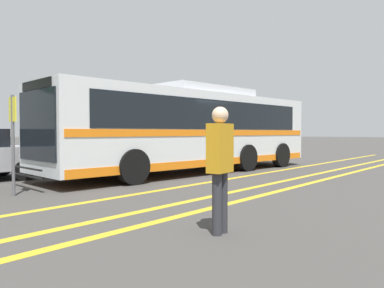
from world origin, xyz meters
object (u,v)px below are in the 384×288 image
(pedestrian_0, at_px, (220,161))
(bus_stop_sign, at_px, (13,132))
(parked_car_2, at_px, (114,150))
(transit_bus, at_px, (192,128))

(pedestrian_0, height_order, bus_stop_sign, bus_stop_sign)
(parked_car_2, xyz_separation_m, pedestrian_0, (-5.06, -8.99, 0.31))
(pedestrian_0, xyz_separation_m, bus_stop_sign, (-0.49, 5.49, 0.41))
(pedestrian_0, bearing_deg, parked_car_2, -126.26)
(parked_car_2, bearing_deg, transit_bus, -159.10)
(parked_car_2, relative_size, pedestrian_0, 2.49)
(parked_car_2, bearing_deg, pedestrian_0, 154.05)
(parked_car_2, distance_m, bus_stop_sign, 6.61)
(transit_bus, bearing_deg, bus_stop_sign, 96.81)
(transit_bus, distance_m, pedestrian_0, 8.38)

